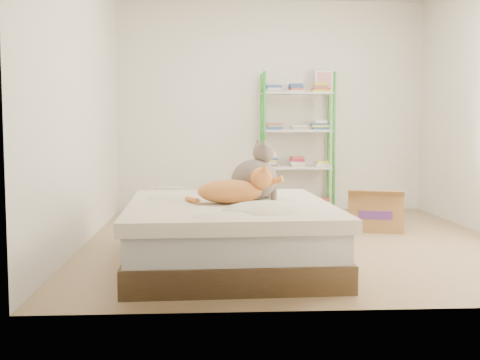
{
  "coord_description": "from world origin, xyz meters",
  "views": [
    {
      "loc": [
        -0.81,
        -5.41,
        1.04
      ],
      "look_at": [
        -0.54,
        -0.63,
        0.62
      ],
      "focal_mm": 45.0,
      "sensor_mm": 36.0,
      "label": 1
    }
  ],
  "objects": [
    {
      "name": "room",
      "position": [
        0.0,
        0.0,
        1.3
      ],
      "size": [
        3.81,
        4.21,
        2.61
      ],
      "color": "#9E8757",
      "rests_on": "ground"
    },
    {
      "name": "bed",
      "position": [
        -0.64,
        -0.93,
        0.24
      ],
      "size": [
        1.56,
        1.92,
        0.48
      ],
      "rotation": [
        0.0,
        0.0,
        0.03
      ],
      "color": "brown",
      "rests_on": "ground"
    },
    {
      "name": "orange_cat",
      "position": [
        -0.64,
        -0.99,
        0.59
      ],
      "size": [
        0.59,
        0.36,
        0.23
      ],
      "primitive_type": null,
      "rotation": [
        0.0,
        0.0,
        -0.1
      ],
      "color": "gold",
      "rests_on": "bed"
    },
    {
      "name": "grey_cat",
      "position": [
        -0.44,
        -0.77,
        0.71
      ],
      "size": [
        0.5,
        0.46,
        0.46
      ],
      "primitive_type": null,
      "rotation": [
        0.0,
        0.0,
        1.96
      ],
      "color": "gray",
      "rests_on": "bed"
    },
    {
      "name": "shelf_unit",
      "position": [
        0.31,
        1.88,
        0.85
      ],
      "size": [
        0.88,
        0.36,
        1.74
      ],
      "color": "green",
      "rests_on": "ground"
    },
    {
      "name": "cardboard_box",
      "position": [
        0.91,
        0.55,
        0.19
      ],
      "size": [
        0.64,
        0.65,
        0.44
      ],
      "rotation": [
        0.0,
        0.0,
        -0.3
      ],
      "color": "brown",
      "rests_on": "ground"
    },
    {
      "name": "white_bin",
      "position": [
        -1.23,
        1.53,
        0.18
      ],
      "size": [
        0.35,
        0.32,
        0.35
      ],
      "rotation": [
        0.0,
        0.0,
        -0.16
      ],
      "color": "silver",
      "rests_on": "ground"
    }
  ]
}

